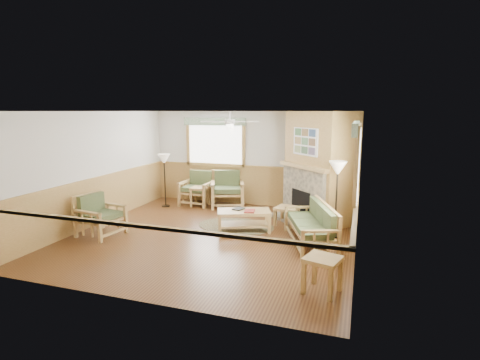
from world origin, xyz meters
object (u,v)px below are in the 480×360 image
(armchair_back_left, at_px, (197,188))
(end_table_chairs, at_px, (200,197))
(armchair_back_right, at_px, (227,189))
(footstool, at_px, (287,216))
(sofa, at_px, (310,224))
(floor_lamp_right, at_px, (336,199))
(armchair_left, at_px, (100,215))
(floor_lamp_left, at_px, (165,180))
(coffee_table, at_px, (244,221))
(end_table_sofa, at_px, (322,275))

(armchair_back_left, distance_m, end_table_chairs, 0.31)
(armchair_back_right, xyz_separation_m, footstool, (1.97, -1.24, -0.29))
(armchair_back_right, distance_m, end_table_chairs, 0.81)
(sofa, relative_size, floor_lamp_right, 1.08)
(armchair_back_right, bearing_deg, floor_lamp_right, -49.98)
(end_table_chairs, bearing_deg, armchair_left, -108.58)
(armchair_back_right, distance_m, floor_lamp_left, 1.80)
(coffee_table, xyz_separation_m, footstool, (0.84, 0.75, -0.02))
(coffee_table, height_order, floor_lamp_left, floor_lamp_left)
(sofa, distance_m, armchair_back_left, 4.28)
(armchair_back_left, xyz_separation_m, end_table_sofa, (4.05, -4.39, -0.21))
(armchair_back_left, bearing_deg, floor_lamp_left, -144.77)
(armchair_left, height_order, coffee_table, armchair_left)
(coffee_table, relative_size, end_table_chairs, 2.15)
(armchair_back_right, height_order, armchair_left, armchair_back_right)
(sofa, distance_m, floor_lamp_left, 4.74)
(floor_lamp_right, bearing_deg, end_table_chairs, 158.45)
(armchair_back_left, distance_m, armchair_left, 3.32)
(armchair_back_right, height_order, floor_lamp_left, floor_lamp_left)
(coffee_table, distance_m, end_table_chairs, 2.58)
(armchair_back_right, height_order, end_table_chairs, armchair_back_right)
(end_table_sofa, distance_m, floor_lamp_right, 2.75)
(armchair_back_right, xyz_separation_m, coffee_table, (1.13, -1.99, -0.27))
(coffee_table, distance_m, floor_lamp_right, 2.11)
(floor_lamp_left, distance_m, floor_lamp_right, 4.97)
(end_table_sofa, bearing_deg, sofa, 102.70)
(floor_lamp_left, bearing_deg, end_table_chairs, 20.22)
(end_table_chairs, distance_m, floor_lamp_left, 1.11)
(end_table_chairs, relative_size, footstool, 1.10)
(coffee_table, xyz_separation_m, end_table_chairs, (-1.88, 1.78, 0.04))
(armchair_left, distance_m, floor_lamp_left, 2.72)
(sofa, bearing_deg, armchair_back_right, -152.72)
(coffee_table, bearing_deg, sofa, -35.40)
(end_table_chairs, height_order, footstool, end_table_chairs)
(sofa, height_order, floor_lamp_left, floor_lamp_left)
(sofa, relative_size, end_table_chairs, 3.24)
(footstool, bearing_deg, armchair_back_right, 147.80)
(sofa, distance_m, coffee_table, 1.60)
(armchair_back_left, height_order, end_table_sofa, armchair_back_left)
(footstool, relative_size, floor_lamp_left, 0.33)
(sofa, height_order, armchair_back_right, armchair_back_right)
(armchair_left, bearing_deg, footstool, -52.65)
(armchair_back_left, height_order, coffee_table, armchair_back_left)
(end_table_sofa, distance_m, footstool, 3.41)
(armchair_left, distance_m, end_table_sofa, 5.05)
(end_table_chairs, xyz_separation_m, footstool, (2.72, -1.02, -0.06))
(floor_lamp_left, bearing_deg, sofa, -22.70)
(floor_lamp_left, bearing_deg, floor_lamp_right, -13.85)
(footstool, xyz_separation_m, floor_lamp_right, (1.17, -0.51, 0.61))
(armchair_back_right, bearing_deg, floor_lamp_left, 177.70)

